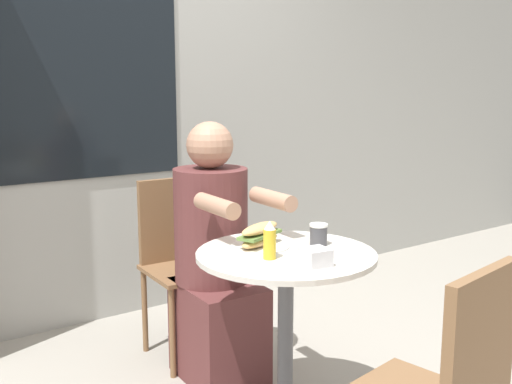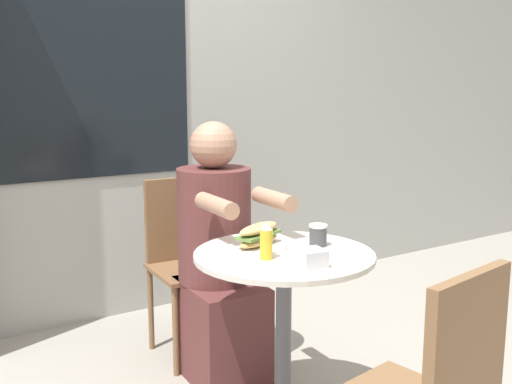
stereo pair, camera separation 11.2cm
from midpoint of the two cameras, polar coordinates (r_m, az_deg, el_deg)
storefront_wall at (r=3.50m, az=-14.04°, el=11.06°), size 8.00×0.09×2.80m
cafe_table at (r=2.30m, az=1.43°, el=-10.35°), size 0.68×0.68×0.71m
diner_chair at (r=3.01m, az=-8.35°, el=-5.47°), size 0.40×0.40×0.87m
seated_diner at (r=2.72m, az=-5.10°, el=-7.32°), size 0.36×0.60×1.17m
sandwich_on_plate at (r=2.30m, az=-1.03°, el=-4.33°), size 0.24×0.23×0.09m
drink_cup at (r=2.34m, az=4.61°, el=-4.05°), size 0.07×0.07×0.08m
napkin_box at (r=2.08m, az=4.15°, el=-6.21°), size 0.10×0.10×0.06m
condiment_bottle at (r=2.14m, az=-0.19°, el=-4.66°), size 0.05×0.05×0.14m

